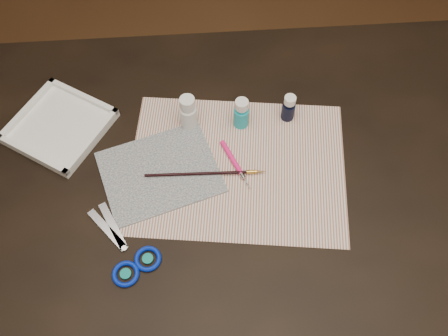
{
  "coord_description": "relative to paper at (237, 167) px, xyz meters",
  "views": [
    {
      "loc": [
        -0.04,
        -0.53,
        1.72
      ],
      "look_at": [
        0.0,
        0.0,
        0.8
      ],
      "focal_mm": 40.0,
      "sensor_mm": 36.0,
      "label": 1
    }
  ],
  "objects": [
    {
      "name": "craft_knife",
      "position": [
        -0.0,
        0.0,
        0.01
      ],
      "size": [
        0.06,
        0.13,
        0.01
      ],
      "primitive_type": null,
      "rotation": [
        0.0,
        0.0,
        -1.18
      ],
      "color": "#FF1B7A",
      "rests_on": "paper"
    },
    {
      "name": "paint_bottle_navy",
      "position": [
        0.13,
        0.13,
        0.04
      ],
      "size": [
        0.04,
        0.04,
        0.07
      ],
      "primitive_type": "cylinder",
      "rotation": [
        0.0,
        0.0,
        0.23
      ],
      "color": "black",
      "rests_on": "table"
    },
    {
      "name": "palette_tray",
      "position": [
        -0.41,
        0.13,
        0.01
      ],
      "size": [
        0.28,
        0.28,
        0.02
      ],
      "primitive_type": "cube",
      "rotation": [
        0.0,
        0.0,
        -0.57
      ],
      "color": "white",
      "rests_on": "table"
    },
    {
      "name": "paint_bottle_cyan",
      "position": [
        0.02,
        0.12,
        0.04
      ],
      "size": [
        0.04,
        0.04,
        0.09
      ],
      "primitive_type": "cylinder",
      "rotation": [
        0.0,
        0.0,
        0.11
      ],
      "color": "#19A5B6",
      "rests_on": "table"
    },
    {
      "name": "ground",
      "position": [
        -0.03,
        -0.03,
        -0.76
      ],
      "size": [
        3.5,
        3.5,
        0.02
      ],
      "primitive_type": "cube",
      "color": "#422614",
      "rests_on": "ground"
    },
    {
      "name": "paper",
      "position": [
        0.0,
        0.0,
        0.0
      ],
      "size": [
        0.52,
        0.43,
        0.0
      ],
      "primitive_type": "cube",
      "rotation": [
        0.0,
        0.0,
        -0.13
      ],
      "color": "silver",
      "rests_on": "table"
    },
    {
      "name": "scissors",
      "position": [
        -0.26,
        -0.17,
        0.0
      ],
      "size": [
        0.22,
        0.23,
        0.01
      ],
      "primitive_type": null,
      "rotation": [
        0.0,
        0.0,
        2.27
      ],
      "color": "silver",
      "rests_on": "table"
    },
    {
      "name": "canvas",
      "position": [
        -0.17,
        -0.0,
        0.0
      ],
      "size": [
        0.3,
        0.26,
        0.0
      ],
      "primitive_type": "cube",
      "rotation": [
        0.0,
        0.0,
        0.3
      ],
      "color": "black",
      "rests_on": "paper"
    },
    {
      "name": "paint_bottle_white",
      "position": [
        -0.1,
        0.12,
        0.05
      ],
      "size": [
        0.04,
        0.04,
        0.1
      ],
      "primitive_type": "cylinder",
      "rotation": [
        0.0,
        0.0,
        -0.04
      ],
      "color": "white",
      "rests_on": "table"
    },
    {
      "name": "paintbrush",
      "position": [
        -0.07,
        -0.02,
        0.01
      ],
      "size": [
        0.27,
        0.02,
        0.01
      ],
      "primitive_type": null,
      "rotation": [
        0.0,
        0.0,
        -0.03
      ],
      "color": "black",
      "rests_on": "canvas"
    },
    {
      "name": "table",
      "position": [
        -0.03,
        -0.03,
        -0.38
      ],
      "size": [
        1.3,
        0.9,
        0.75
      ],
      "primitive_type": "cube",
      "color": "black",
      "rests_on": "ground"
    }
  ]
}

